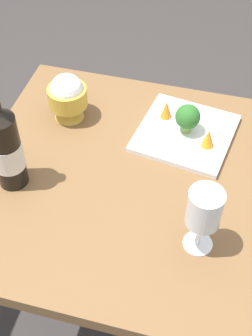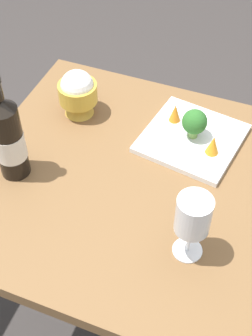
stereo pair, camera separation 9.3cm
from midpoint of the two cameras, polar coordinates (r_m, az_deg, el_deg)
name	(u,v)px [view 2 (the right image)]	position (r m, az deg, el deg)	size (l,w,h in m)	color
ground_plane	(126,308)	(1.85, 1.50, -16.52)	(8.00, 8.00, 0.00)	#383330
dining_table	(126,201)	(1.30, 2.06, -4.04)	(0.79, 0.79, 0.75)	brown
wine_bottle	(8,137)	(1.17, -11.75, 3.53)	(0.08, 0.08, 0.31)	black
wine_glass	(193,216)	(1.00, 10.73, -5.85)	(0.08, 0.08, 0.18)	white
rice_bowl	(78,92)	(1.35, -3.81, 8.97)	(0.11, 0.11, 0.14)	gold
serving_plate	(192,138)	(1.32, 9.89, 3.44)	(0.28, 0.28, 0.02)	white
broccoli_floret	(194,122)	(1.28, 10.28, 5.32)	(0.07, 0.07, 0.09)	#729E4C
carrot_garnish_left	(213,145)	(1.26, 12.46, 2.64)	(0.04, 0.04, 0.06)	orange
carrot_garnish_right	(175,113)	(1.34, 7.89, 6.50)	(0.03, 0.03, 0.05)	orange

